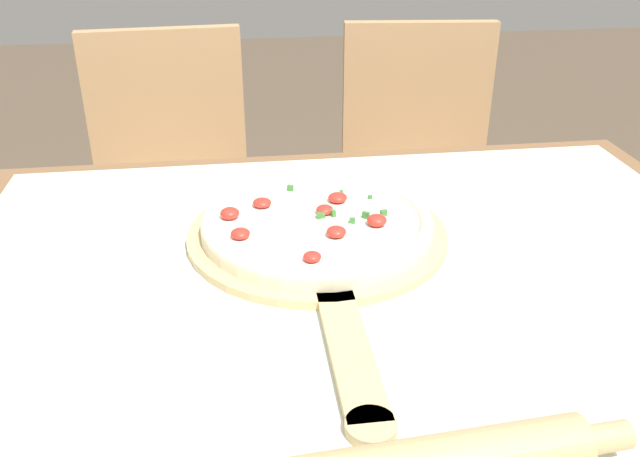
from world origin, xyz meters
name	(u,v)px	position (x,y,z in m)	size (l,w,h in m)	color
dining_table	(365,358)	(0.00, 0.00, 0.62)	(1.16, 0.95, 0.73)	brown
towel_cloth	(367,287)	(0.00, 0.00, 0.73)	(1.08, 0.87, 0.00)	silver
pizza_peel	(320,242)	(-0.05, 0.11, 0.74)	(0.37, 0.60, 0.01)	tan
pizza	(317,222)	(-0.05, 0.14, 0.76)	(0.33, 0.33, 0.03)	beige
chair_left	(174,190)	(-0.31, 0.85, 0.51)	(0.43, 0.43, 0.88)	tan
chair_right	(418,177)	(0.31, 0.85, 0.51)	(0.44, 0.44, 0.88)	tan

